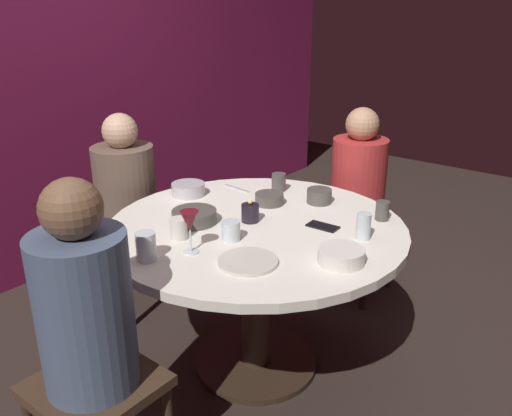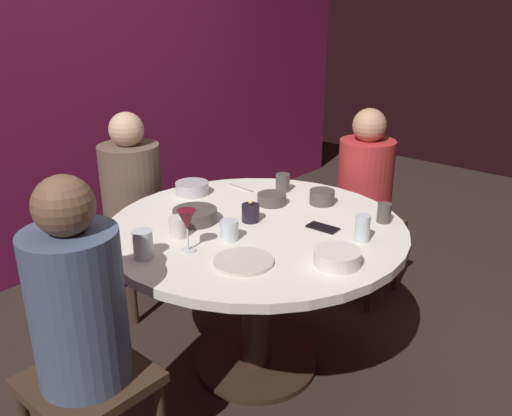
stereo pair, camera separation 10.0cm
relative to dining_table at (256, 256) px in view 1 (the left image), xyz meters
The scene contains 22 objects.
ground_plane 0.60m from the dining_table, ahead, with size 8.00×8.00×0.00m, color #2D231E.
back_wall 1.85m from the dining_table, 90.00° to the left, with size 6.00×0.10×2.60m, color maroon.
dining_table is the anchor object (origin of this frame).
seated_diner_left 0.91m from the dining_table, behind, with size 0.40×0.40×1.21m.
seated_diner_back 0.93m from the dining_table, 90.00° to the left, with size 0.40×0.40×1.15m.
seated_diner_right 0.97m from the dining_table, ahead, with size 0.40×0.40×1.14m.
candle_holder 0.20m from the dining_table, 71.88° to the left, with size 0.08×0.08×0.10m.
wine_glass 0.48m from the dining_table, behind, with size 0.08×0.08×0.18m.
dinner_plate 0.41m from the dining_table, 146.18° to the right, with size 0.23×0.23×0.01m, color beige.
cell_phone 0.34m from the dining_table, 57.29° to the right, with size 0.07×0.14×0.01m, color black.
bowl_serving_large 0.56m from the dining_table, 80.18° to the left, with size 0.17×0.17×0.06m, color #B7B7BC.
bowl_salad_center 0.33m from the dining_table, 123.50° to the left, with size 0.20×0.20×0.06m, color #4C4742.
bowl_small_white 0.33m from the dining_table, 24.42° to the left, with size 0.14×0.14×0.05m, color #4C4742.
bowl_sauce_side 0.53m from the dining_table, 100.27° to the right, with size 0.18×0.18×0.06m, color silver.
bowl_rice_portion 0.46m from the dining_table, ahead, with size 0.12×0.12×0.07m, color #4C4742.
cup_near_candle 0.59m from the dining_table, 167.86° to the left, with size 0.08×0.08×0.11m, color silver.
cup_by_left_diner 0.41m from the dining_table, 153.24° to the left, with size 0.07×0.07×0.09m, color silver.
cup_by_right_diner 0.28m from the dining_table, behind, with size 0.08×0.08×0.09m, color silver.
cup_center_front 0.61m from the dining_table, 45.80° to the right, with size 0.06×0.06×0.09m, color #4C4742.
cup_far_edge 0.52m from the dining_table, 23.93° to the left, with size 0.07×0.07×0.09m, color #4C4742.
cup_beside_wine 0.52m from the dining_table, 70.29° to the right, with size 0.06×0.06×0.11m, color silver.
fork_near_plate 0.52m from the dining_table, 50.55° to the left, with size 0.02×0.18×0.01m, color #B7B7BC.
Camera 1 is at (-1.71, -1.36, 1.69)m, focal length 37.11 mm.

